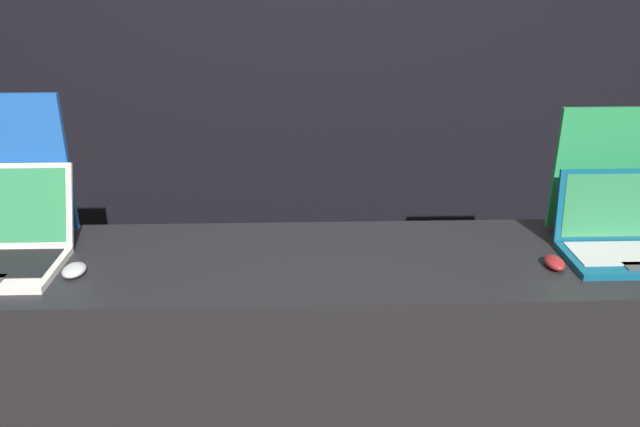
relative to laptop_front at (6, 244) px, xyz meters
name	(u,v)px	position (x,y,z in m)	size (l,w,h in m)	color
wall_back	(314,40)	(0.96, 1.30, 0.44)	(8.00, 0.05, 2.80)	black
display_counter	(323,377)	(0.96, 0.00, -0.51)	(2.36, 0.56, 0.90)	black
laptop_front	(6,244)	(0.00, 0.00, 0.00)	(0.35, 0.37, 0.27)	silver
mouse_front	(74,270)	(0.23, -0.09, -0.05)	(0.07, 0.09, 0.03)	#B2B2B7
promo_stand_front	(23,171)	(0.00, 0.20, 0.17)	(0.30, 0.07, 0.48)	black
laptop_back	(626,237)	(1.90, -0.01, 0.00)	(0.39, 0.27, 0.25)	#0F5170
mouse_back	(554,263)	(1.66, -0.09, -0.05)	(0.06, 0.09, 0.03)	maroon
promo_stand_back	(608,175)	(1.90, 0.17, 0.14)	(0.36, 0.07, 0.43)	black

